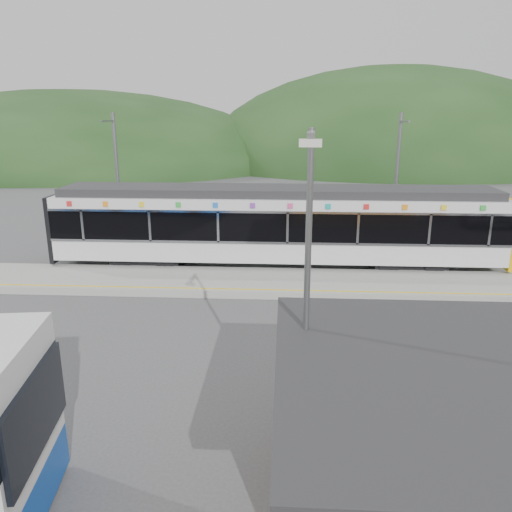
{
  "coord_description": "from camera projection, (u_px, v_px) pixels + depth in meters",
  "views": [
    {
      "loc": [
        1.51,
        -16.42,
        7.0
      ],
      "look_at": [
        0.5,
        1.0,
        1.96
      ],
      "focal_mm": 35.0,
      "sensor_mm": 36.0,
      "label": 1
    }
  ],
  "objects": [
    {
      "name": "ground",
      "position": [
        240.0,
        316.0,
        17.78
      ],
      "size": [
        120.0,
        120.0,
        0.0
      ],
      "primitive_type": "plane",
      "color": "#4C4C4F",
      "rests_on": "ground"
    },
    {
      "name": "hills",
      "position": [
        387.0,
        273.0,
        22.5
      ],
      "size": [
        146.0,
        149.0,
        26.0
      ],
      "color": "#1E3D19",
      "rests_on": "ground"
    },
    {
      "name": "lamp_post",
      "position": [
        308.0,
        281.0,
        9.17
      ],
      "size": [
        0.36,
        1.17,
        6.75
      ],
      "rotation": [
        0.0,
        0.0,
        -0.06
      ],
      "color": "slate",
      "rests_on": "ground"
    },
    {
      "name": "catenary_mast_west",
      "position": [
        118.0,
        181.0,
        25.36
      ],
      "size": [
        0.18,
        1.8,
        7.0
      ],
      "color": "slate",
      "rests_on": "ground"
    },
    {
      "name": "catenary_mast_east",
      "position": [
        396.0,
        183.0,
        24.59
      ],
      "size": [
        0.18,
        1.8,
        7.0
      ],
      "color": "slate",
      "rests_on": "ground"
    },
    {
      "name": "platform",
      "position": [
        247.0,
        282.0,
        20.9
      ],
      "size": [
        26.0,
        3.2,
        0.3
      ],
      "primitive_type": "cube",
      "color": "#9E9E99",
      "rests_on": "ground"
    },
    {
      "name": "train",
      "position": [
        277.0,
        224.0,
        22.89
      ],
      "size": [
        20.44,
        3.01,
        3.74
      ],
      "color": "black",
      "rests_on": "ground"
    },
    {
      "name": "yellow_line",
      "position": [
        245.0,
        289.0,
        19.61
      ],
      "size": [
        26.0,
        0.1,
        0.01
      ],
      "primitive_type": "cube",
      "color": "yellow",
      "rests_on": "platform"
    }
  ]
}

